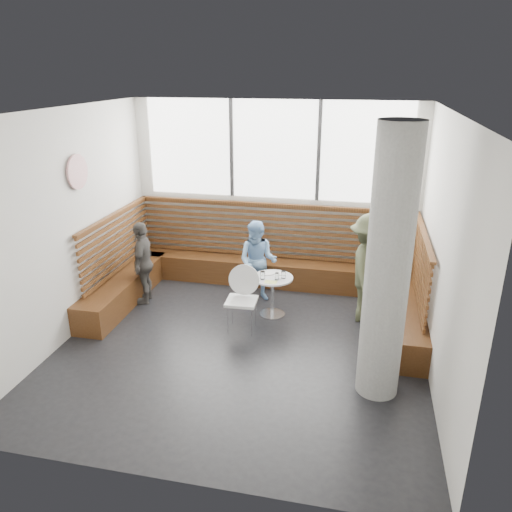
% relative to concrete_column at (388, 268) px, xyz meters
% --- Properties ---
extents(room, '(5.00, 5.00, 3.20)m').
position_rel_concrete_column_xyz_m(room, '(-1.85, 0.60, 0.00)').
color(room, silver).
rests_on(room, ground).
extents(booth, '(5.00, 2.50, 1.44)m').
position_rel_concrete_column_xyz_m(booth, '(-1.85, 2.37, -1.19)').
color(booth, '#442611').
rests_on(booth, ground).
extents(concrete_column, '(0.50, 0.50, 3.20)m').
position_rel_concrete_column_xyz_m(concrete_column, '(0.00, 0.00, 0.00)').
color(concrete_column, gray).
rests_on(concrete_column, ground).
extents(wall_art, '(0.03, 0.50, 0.50)m').
position_rel_concrete_column_xyz_m(wall_art, '(-4.31, 1.00, 0.70)').
color(wall_art, white).
rests_on(wall_art, room).
extents(cafe_table, '(0.63, 0.63, 0.65)m').
position_rel_concrete_column_xyz_m(cafe_table, '(-1.60, 1.66, -1.13)').
color(cafe_table, silver).
rests_on(cafe_table, ground).
extents(cafe_chair, '(0.46, 0.45, 0.96)m').
position_rel_concrete_column_xyz_m(cafe_chair, '(-1.95, 1.16, -1.03)').
color(cafe_chair, white).
rests_on(cafe_chair, ground).
extents(adult_man, '(0.70, 1.13, 1.70)m').
position_rel_concrete_column_xyz_m(adult_man, '(-0.16, 1.83, -0.75)').
color(adult_man, '#474D33').
rests_on(adult_man, ground).
extents(child_back, '(0.69, 0.55, 1.36)m').
position_rel_concrete_column_xyz_m(child_back, '(-1.95, 2.19, -0.92)').
color(child_back, '#88B8EC').
rests_on(child_back, ground).
extents(child_left, '(0.47, 0.86, 1.38)m').
position_rel_concrete_column_xyz_m(child_left, '(-3.77, 1.71, -0.91)').
color(child_left, '#504C48').
rests_on(child_left, ground).
extents(plate_near, '(0.19, 0.19, 0.01)m').
position_rel_concrete_column_xyz_m(plate_near, '(-1.70, 1.78, -0.94)').
color(plate_near, white).
rests_on(plate_near, cafe_table).
extents(plate_far, '(0.19, 0.19, 0.01)m').
position_rel_concrete_column_xyz_m(plate_far, '(-1.54, 1.82, -0.94)').
color(plate_far, white).
rests_on(plate_far, cafe_table).
extents(glass_left, '(0.08, 0.08, 0.12)m').
position_rel_concrete_column_xyz_m(glass_left, '(-1.74, 1.55, -0.89)').
color(glass_left, white).
rests_on(glass_left, cafe_table).
extents(glass_mid, '(0.07, 0.07, 0.11)m').
position_rel_concrete_column_xyz_m(glass_mid, '(-1.52, 1.58, -0.90)').
color(glass_mid, white).
rests_on(glass_mid, cafe_table).
extents(glass_right, '(0.07, 0.07, 0.12)m').
position_rel_concrete_column_xyz_m(glass_right, '(-1.43, 1.65, -0.89)').
color(glass_right, white).
rests_on(glass_right, cafe_table).
extents(menu_card, '(0.19, 0.14, 0.00)m').
position_rel_concrete_column_xyz_m(menu_card, '(-1.59, 1.46, -0.95)').
color(menu_card, '#A5C64C').
rests_on(menu_card, cafe_table).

